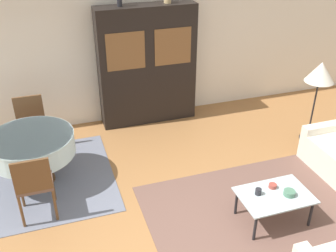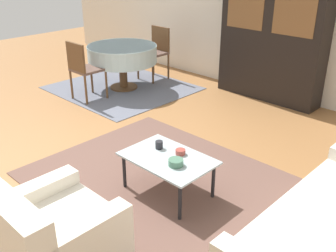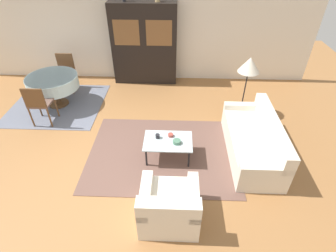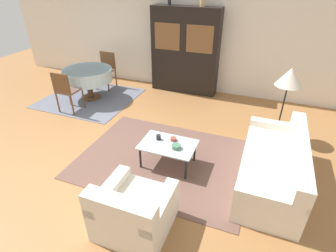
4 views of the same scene
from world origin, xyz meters
TOP-DOWN VIEW (x-y plane):
  - wall_back at (0.00, 3.63)m, footprint 10.00×0.06m
  - area_rug at (1.11, 0.34)m, footprint 2.87×2.18m
  - dining_rug at (-1.62, 2.01)m, footprint 2.20×2.05m
  - coffee_table at (1.22, 0.25)m, footprint 0.90×0.60m
  - display_cabinet at (0.47, 3.39)m, footprint 1.72×0.39m
  - dining_table at (-1.60, 2.03)m, footprint 1.19×1.19m
  - dining_chair_near at (-1.60, 1.22)m, footprint 0.44×0.44m
  - dining_chair_far at (-1.60, 2.84)m, footprint 0.44×0.44m
  - floor_lamp at (2.89, 1.83)m, footprint 0.47×0.47m
  - cup at (1.02, 0.32)m, footprint 0.08×0.08m
  - bowl at (1.38, 0.19)m, footprint 0.14×0.14m
  - bowl_small at (1.26, 0.38)m, footprint 0.10×0.10m

SIDE VIEW (x-z plane):
  - area_rug at x=1.11m, z-range 0.00..0.01m
  - dining_rug at x=-1.62m, z-range 0.00..0.01m
  - coffee_table at x=1.22m, z-range 0.17..0.57m
  - bowl_small at x=1.26m, z-range 0.41..0.46m
  - bowl at x=1.38m, z-range 0.41..0.47m
  - cup at x=1.02m, z-range 0.41..0.49m
  - dining_chair_near at x=-1.60m, z-range 0.09..1.04m
  - dining_chair_far at x=-1.60m, z-range 0.09..1.04m
  - dining_table at x=-1.60m, z-range 0.24..0.99m
  - display_cabinet at x=0.47m, z-range 0.00..2.12m
  - floor_lamp at x=2.89m, z-range 0.50..1.89m
  - wall_back at x=0.00m, z-range 0.00..2.70m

